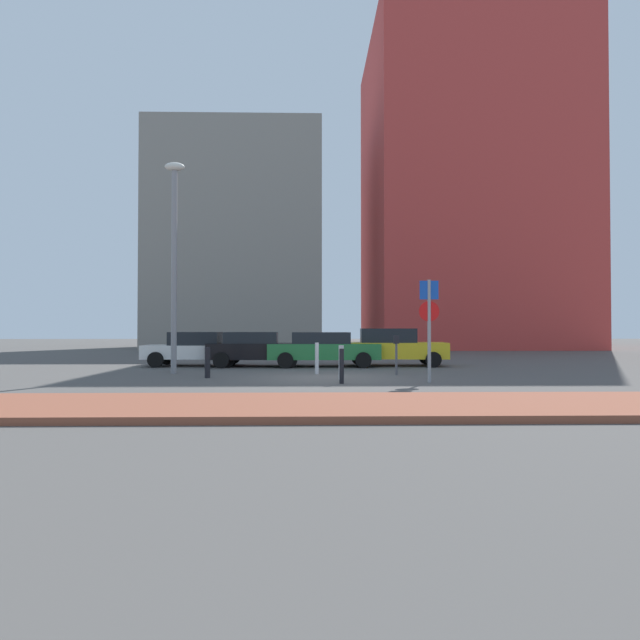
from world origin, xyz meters
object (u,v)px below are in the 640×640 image
(parked_car_green, at_px, (323,348))
(street_lamp, at_px, (174,250))
(parked_car_black, at_px, (256,348))
(parked_car_yellow, at_px, (393,346))
(traffic_bollard_mid, at_px, (317,358))
(parking_meter, at_px, (396,349))
(traffic_bollard_far, at_px, (341,362))
(parked_car_white, at_px, (196,348))
(parking_sign_post, at_px, (429,318))
(traffic_bollard_near, at_px, (207,362))
(traffic_bollard_edge, at_px, (342,366))

(parked_car_green, xyz_separation_m, street_lamp, (-5.35, -3.02, 3.61))
(parked_car_black, distance_m, street_lamp, 5.41)
(parked_car_yellow, distance_m, street_lamp, 9.69)
(parked_car_yellow, height_order, traffic_bollard_mid, parked_car_yellow)
(parking_meter, distance_m, traffic_bollard_far, 2.53)
(parked_car_white, bearing_deg, parking_sign_post, -38.48)
(parked_car_white, relative_size, parked_car_black, 1.05)
(parked_car_yellow, relative_size, street_lamp, 0.58)
(parked_car_yellow, bearing_deg, parked_car_white, 179.23)
(parked_car_black, distance_m, traffic_bollard_far, 6.27)
(parked_car_green, relative_size, street_lamp, 0.61)
(parked_car_black, height_order, parked_car_green, parked_car_black)
(parking_sign_post, xyz_separation_m, traffic_bollard_near, (-6.80, 1.48, -1.41))
(traffic_bollard_far, bearing_deg, parked_car_yellow, 65.61)
(parked_car_white, xyz_separation_m, traffic_bollard_edge, (5.74, -6.88, -0.24))
(parked_car_green, xyz_separation_m, parking_sign_post, (2.97, -6.13, 1.15))
(parked_car_black, relative_size, traffic_bollard_mid, 3.69)
(traffic_bollard_near, bearing_deg, parked_car_green, 50.53)
(traffic_bollard_edge, bearing_deg, parked_car_green, 93.35)
(parked_car_black, distance_m, parking_sign_post, 8.56)
(traffic_bollard_near, height_order, traffic_bollard_far, traffic_bollard_far)
(parking_meter, bearing_deg, parked_car_black, 143.66)
(traffic_bollard_near, distance_m, traffic_bollard_edge, 4.54)
(parking_meter, distance_m, traffic_bollard_edge, 3.36)
(street_lamp, bearing_deg, parking_sign_post, -20.47)
(parking_sign_post, xyz_separation_m, street_lamp, (-8.32, 3.11, 2.47))
(parked_car_white, distance_m, parked_car_black, 2.61)
(parked_car_white, xyz_separation_m, traffic_bollard_near, (1.54, -5.15, -0.25))
(parked_car_yellow, xyz_separation_m, traffic_bollard_edge, (-2.62, -6.76, -0.32))
(parked_car_black, height_order, parking_meter, parked_car_black)
(parked_car_black, bearing_deg, traffic_bollard_near, -102.25)
(parked_car_yellow, bearing_deg, traffic_bollard_edge, -111.21)
(parked_car_black, relative_size, parked_car_yellow, 0.93)
(parking_sign_post, distance_m, traffic_bollard_edge, 2.96)
(traffic_bollard_near, height_order, traffic_bollard_edge, traffic_bollard_edge)
(traffic_bollard_mid, height_order, traffic_bollard_edge, traffic_bollard_mid)
(parking_sign_post, relative_size, street_lamp, 0.40)
(parking_meter, bearing_deg, traffic_bollard_far, -142.21)
(parked_car_yellow, bearing_deg, traffic_bollard_far, -114.39)
(street_lamp, distance_m, traffic_bollard_far, 7.30)
(parked_car_green, bearing_deg, traffic_bollard_near, -129.47)
(parked_car_white, height_order, parking_meter, parked_car_white)
(parked_car_yellow, bearing_deg, traffic_bollard_near, -143.55)
(traffic_bollard_near, xyz_separation_m, traffic_bollard_edge, (4.20, -1.72, 0.01))
(parked_car_white, height_order, traffic_bollard_mid, parked_car_white)
(parked_car_green, height_order, parking_meter, parked_car_green)
(traffic_bollard_near, bearing_deg, parking_sign_post, -12.24)
(traffic_bollard_mid, xyz_separation_m, traffic_bollard_far, (0.73, -1.88, -0.02))
(parked_car_white, relative_size, parked_car_green, 0.93)
(parked_car_white, xyz_separation_m, parked_car_black, (2.57, -0.40, 0.02))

